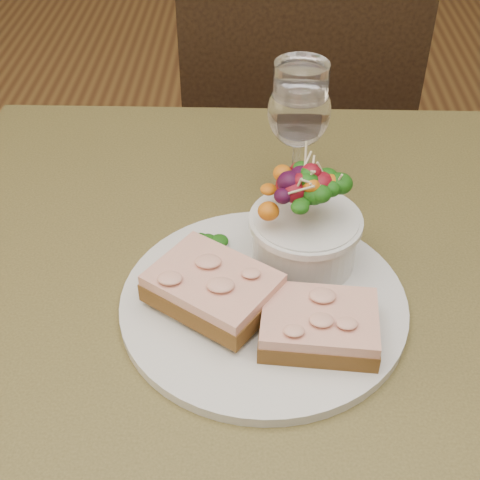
{
  "coord_description": "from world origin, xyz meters",
  "views": [
    {
      "loc": [
        0.0,
        -0.55,
        1.27
      ],
      "look_at": [
        -0.01,
        0.0,
        0.81
      ],
      "focal_mm": 50.0,
      "sensor_mm": 36.0,
      "label": 1
    }
  ],
  "objects_px": {
    "ramekin": "(194,287)",
    "wine_glass": "(299,115)",
    "dinner_plate": "(263,303)",
    "chair_far": "(285,219)",
    "salad_bowl": "(306,219)",
    "cafe_table": "(250,342)",
    "sandwich_back": "(213,287)",
    "sandwich_front": "(319,325)"
  },
  "relations": [
    {
      "from": "wine_glass",
      "to": "chair_far",
      "type": "bearing_deg",
      "value": 87.76
    },
    {
      "from": "ramekin",
      "to": "wine_glass",
      "type": "relative_size",
      "value": 0.37
    },
    {
      "from": "dinner_plate",
      "to": "cafe_table",
      "type": "bearing_deg",
      "value": 110.05
    },
    {
      "from": "salad_bowl",
      "to": "wine_glass",
      "type": "relative_size",
      "value": 0.73
    },
    {
      "from": "sandwich_front",
      "to": "ramekin",
      "type": "xyz_separation_m",
      "value": [
        -0.13,
        0.05,
        0.0
      ]
    },
    {
      "from": "ramekin",
      "to": "wine_glass",
      "type": "xyz_separation_m",
      "value": [
        0.11,
        0.2,
        0.09
      ]
    },
    {
      "from": "sandwich_front",
      "to": "wine_glass",
      "type": "height_order",
      "value": "wine_glass"
    },
    {
      "from": "wine_glass",
      "to": "ramekin",
      "type": "bearing_deg",
      "value": -119.14
    },
    {
      "from": "sandwich_back",
      "to": "ramekin",
      "type": "height_order",
      "value": "sandwich_back"
    },
    {
      "from": "salad_bowl",
      "to": "chair_far",
      "type": "bearing_deg",
      "value": 88.64
    },
    {
      "from": "cafe_table",
      "to": "dinner_plate",
      "type": "bearing_deg",
      "value": -69.95
    },
    {
      "from": "chair_far",
      "to": "ramekin",
      "type": "relative_size",
      "value": 14.02
    },
    {
      "from": "dinner_plate",
      "to": "sandwich_front",
      "type": "distance_m",
      "value": 0.08
    },
    {
      "from": "chair_far",
      "to": "sandwich_front",
      "type": "distance_m",
      "value": 0.93
    },
    {
      "from": "ramekin",
      "to": "sandwich_front",
      "type": "bearing_deg",
      "value": -19.8
    },
    {
      "from": "sandwich_front",
      "to": "salad_bowl",
      "type": "height_order",
      "value": "salad_bowl"
    },
    {
      "from": "cafe_table",
      "to": "sandwich_front",
      "type": "height_order",
      "value": "sandwich_front"
    },
    {
      "from": "sandwich_front",
      "to": "wine_glass",
      "type": "distance_m",
      "value": 0.27
    },
    {
      "from": "sandwich_front",
      "to": "sandwich_back",
      "type": "distance_m",
      "value": 0.12
    },
    {
      "from": "cafe_table",
      "to": "wine_glass",
      "type": "height_order",
      "value": "wine_glass"
    },
    {
      "from": "ramekin",
      "to": "wine_glass",
      "type": "bearing_deg",
      "value": 60.86
    },
    {
      "from": "cafe_table",
      "to": "sandwich_front",
      "type": "xyz_separation_m",
      "value": [
        0.07,
        -0.09,
        0.13
      ]
    },
    {
      "from": "wine_glass",
      "to": "dinner_plate",
      "type": "bearing_deg",
      "value": -101.29
    },
    {
      "from": "dinner_plate",
      "to": "chair_far",
      "type": "bearing_deg",
      "value": 85.33
    },
    {
      "from": "cafe_table",
      "to": "salad_bowl",
      "type": "bearing_deg",
      "value": 22.82
    },
    {
      "from": "chair_far",
      "to": "salad_bowl",
      "type": "distance_m",
      "value": 0.86
    },
    {
      "from": "sandwich_back",
      "to": "salad_bowl",
      "type": "height_order",
      "value": "salad_bowl"
    },
    {
      "from": "salad_bowl",
      "to": "wine_glass",
      "type": "height_order",
      "value": "wine_glass"
    },
    {
      "from": "chair_far",
      "to": "sandwich_front",
      "type": "relative_size",
      "value": 7.35
    },
    {
      "from": "chair_far",
      "to": "sandwich_back",
      "type": "relative_size",
      "value": 5.79
    },
    {
      "from": "dinner_plate",
      "to": "ramekin",
      "type": "relative_size",
      "value": 4.77
    },
    {
      "from": "cafe_table",
      "to": "wine_glass",
      "type": "distance_m",
      "value": 0.28
    },
    {
      "from": "cafe_table",
      "to": "chair_far",
      "type": "height_order",
      "value": "chair_far"
    },
    {
      "from": "chair_far",
      "to": "ramekin",
      "type": "bearing_deg",
      "value": 78.19
    },
    {
      "from": "cafe_table",
      "to": "salad_bowl",
      "type": "xyz_separation_m",
      "value": [
        0.06,
        0.02,
        0.17
      ]
    },
    {
      "from": "dinner_plate",
      "to": "ramekin",
      "type": "bearing_deg",
      "value": -176.09
    },
    {
      "from": "sandwich_back",
      "to": "sandwich_front",
      "type": "bearing_deg",
      "value": 12.84
    },
    {
      "from": "sandwich_front",
      "to": "salad_bowl",
      "type": "xyz_separation_m",
      "value": [
        -0.01,
        0.11,
        0.04
      ]
    },
    {
      "from": "sandwich_back",
      "to": "salad_bowl",
      "type": "xyz_separation_m",
      "value": [
        0.1,
        0.07,
        0.03
      ]
    },
    {
      "from": "sandwich_front",
      "to": "chair_far",
      "type": "bearing_deg",
      "value": 94.02
    },
    {
      "from": "cafe_table",
      "to": "sandwich_back",
      "type": "bearing_deg",
      "value": -128.14
    },
    {
      "from": "sandwich_back",
      "to": "ramekin",
      "type": "relative_size",
      "value": 2.42
    }
  ]
}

